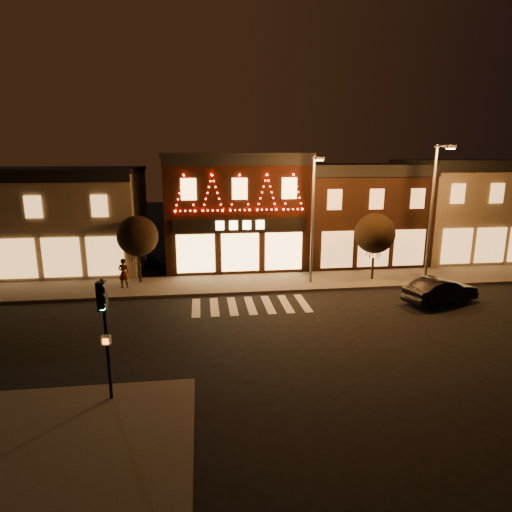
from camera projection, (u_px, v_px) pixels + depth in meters
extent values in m
plane|color=black|center=(260.00, 334.00, 20.07)|extent=(120.00, 120.00, 0.00)
cube|color=#47423D|center=(274.00, 282.00, 28.02)|extent=(44.00, 4.00, 0.15)
cube|color=#47423D|center=(67.00, 452.00, 11.99)|extent=(7.00, 7.00, 0.15)
cube|color=#7B7057|center=(56.00, 221.00, 31.15)|extent=(12.00, 8.00, 7.00)
cube|color=black|center=(51.00, 170.00, 30.32)|extent=(12.20, 8.20, 0.30)
cube|color=black|center=(30.00, 179.00, 26.50)|extent=(12.00, 0.25, 0.50)
cube|color=black|center=(235.00, 211.00, 32.67)|extent=(10.00, 8.00, 8.00)
cube|color=black|center=(234.00, 155.00, 31.72)|extent=(10.20, 8.20, 0.30)
cube|color=black|center=(239.00, 162.00, 27.90)|extent=(10.00, 0.25, 0.50)
cube|color=black|center=(240.00, 225.00, 28.80)|extent=(9.00, 0.15, 0.90)
cube|color=#FFD87F|center=(240.00, 225.00, 28.71)|extent=(3.40, 0.08, 0.60)
cube|color=#361E13|center=(355.00, 214.00, 33.95)|extent=(9.00, 8.00, 7.20)
cube|color=black|center=(357.00, 166.00, 33.10)|extent=(9.20, 8.20, 0.30)
cube|color=black|center=(378.00, 173.00, 29.28)|extent=(9.00, 0.25, 0.50)
cube|color=#7B7057|center=(461.00, 211.00, 35.05)|extent=(9.00, 8.00, 7.50)
cube|color=black|center=(466.00, 162.00, 34.16)|extent=(9.20, 8.20, 0.30)
cube|color=black|center=(500.00, 168.00, 30.34)|extent=(9.00, 0.25, 0.50)
cylinder|color=black|center=(107.00, 340.00, 14.07)|extent=(0.11, 0.11, 4.17)
cube|color=black|center=(102.00, 296.00, 13.51)|extent=(0.31, 0.30, 0.95)
cylinder|color=#19FF72|center=(102.00, 307.00, 13.45)|extent=(0.20, 0.07, 0.20)
cube|color=beige|center=(106.00, 340.00, 13.87)|extent=(0.31, 0.23, 0.31)
cylinder|color=#59595E|center=(312.00, 221.00, 26.91)|extent=(0.16, 0.16, 7.97)
cylinder|color=#59595E|center=(317.00, 157.00, 25.25)|extent=(0.21, 1.60, 0.10)
cube|color=#59595E|center=(320.00, 158.00, 24.49)|extent=(0.52, 0.31, 0.18)
cube|color=orange|center=(320.00, 160.00, 24.51)|extent=(0.39, 0.22, 0.05)
cylinder|color=#59595E|center=(431.00, 216.00, 26.89)|extent=(0.17, 0.17, 8.64)
cylinder|color=#59595E|center=(444.00, 146.00, 25.08)|extent=(0.29, 1.73, 0.11)
cube|color=#59595E|center=(451.00, 147.00, 24.25)|extent=(0.57, 0.36, 0.19)
cube|color=orange|center=(450.00, 149.00, 24.28)|extent=(0.43, 0.26, 0.05)
cylinder|color=black|center=(140.00, 271.00, 27.67)|extent=(0.16, 0.16, 1.41)
sphere|color=black|center=(138.00, 236.00, 27.14)|extent=(2.58, 2.58, 2.58)
cylinder|color=black|center=(372.00, 268.00, 28.40)|extent=(0.16, 0.16, 1.43)
sphere|color=black|center=(375.00, 233.00, 27.87)|extent=(2.62, 2.62, 2.62)
imported|color=black|center=(440.00, 291.00, 24.17)|extent=(4.65, 2.76, 1.45)
imported|color=gray|center=(124.00, 273.00, 26.44)|extent=(0.72, 0.52, 1.86)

